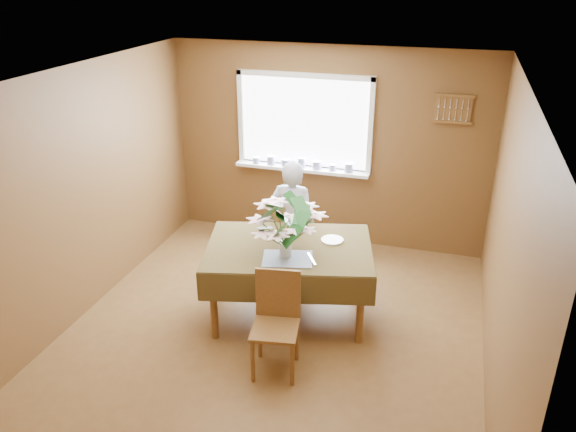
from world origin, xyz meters
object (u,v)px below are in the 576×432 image
(chair_near, at_px, (276,317))
(flower_bouquet, at_px, (285,224))
(dining_table, at_px, (289,255))
(chair_far, at_px, (293,237))
(seated_woman, at_px, (292,222))

(chair_near, distance_m, flower_bouquet, 0.88)
(chair_near, bearing_deg, dining_table, 89.84)
(dining_table, height_order, chair_far, chair_far)
(chair_near, relative_size, seated_woman, 0.65)
(dining_table, distance_m, chair_far, 0.83)
(chair_near, bearing_deg, seated_woman, 92.15)
(chair_far, distance_m, chair_near, 1.62)
(chair_far, distance_m, flower_bouquet, 1.19)
(dining_table, relative_size, flower_bouquet, 3.05)
(chair_near, height_order, flower_bouquet, flower_bouquet)
(seated_woman, xyz_separation_m, flower_bouquet, (0.21, -0.93, 0.42))
(chair_near, xyz_separation_m, flower_bouquet, (-0.10, 0.61, 0.62))
(dining_table, xyz_separation_m, seated_woman, (-0.18, 0.73, 0.02))
(chair_far, xyz_separation_m, seated_woman, (0.01, -0.05, 0.22))
(chair_far, distance_m, seated_woman, 0.22)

